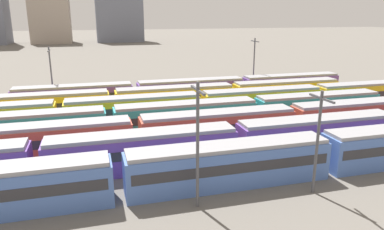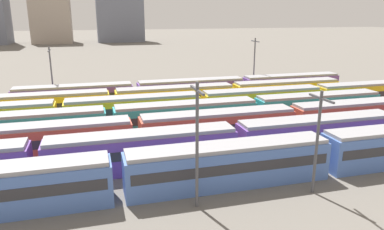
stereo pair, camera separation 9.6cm
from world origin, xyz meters
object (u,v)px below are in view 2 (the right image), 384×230
(train_track_2, at_px, (292,121))
(catenary_pole_2, at_px, (197,140))
(train_track_3, at_px, (186,116))
(train_track_5, at_px, (175,98))
(catenary_pole_1, at_px, (254,63))
(train_track_6, at_px, (191,90))
(catenary_pole_3, at_px, (52,73))
(train_track_1, at_px, (236,142))
(catenary_pole_0, at_px, (317,137))
(train_track_4, at_px, (201,105))

(train_track_2, bearing_deg, catenary_pole_2, -140.05)
(train_track_3, height_order, train_track_5, same)
(train_track_2, bearing_deg, catenary_pole_1, 76.17)
(train_track_5, relative_size, train_track_6, 1.00)
(catenary_pole_3, bearing_deg, train_track_2, -38.90)
(train_track_1, height_order, catenary_pole_3, catenary_pole_3)
(train_track_2, bearing_deg, train_track_6, 108.59)
(train_track_3, distance_m, train_track_6, 16.35)
(catenary_pole_0, bearing_deg, train_track_6, 91.82)
(train_track_5, height_order, catenary_pole_1, catenary_pole_1)
(train_track_6, distance_m, catenary_pole_1, 13.82)
(train_track_6, height_order, catenary_pole_0, catenary_pole_0)
(train_track_2, relative_size, catenary_pole_0, 8.61)
(train_track_2, bearing_deg, catenary_pole_3, 141.10)
(train_track_5, xyz_separation_m, catenary_pole_2, (-4.93, -28.91, 3.54))
(catenary_pole_1, bearing_deg, train_track_1, -117.64)
(train_track_1, xyz_separation_m, train_track_2, (9.39, 5.20, 0.00))
(train_track_2, height_order, train_track_4, same)
(train_track_5, relative_size, catenary_pole_3, 5.90)
(train_track_2, height_order, catenary_pole_3, catenary_pole_3)
(train_track_1, relative_size, train_track_4, 1.00)
(train_track_1, xyz_separation_m, train_track_4, (0.96, 15.60, 0.00))
(train_track_5, distance_m, catenary_pole_2, 29.54)
(train_track_3, relative_size, catenary_pole_3, 5.90)
(train_track_4, bearing_deg, train_track_2, -50.97)
(catenary_pole_2, bearing_deg, train_track_3, 77.84)
(train_track_5, height_order, catenary_pole_0, catenary_pole_0)
(train_track_2, relative_size, catenary_pole_1, 7.35)
(train_track_1, relative_size, train_track_2, 1.00)
(train_track_2, xyz_separation_m, catenary_pole_0, (-5.90, -13.65, 2.96))
(train_track_2, bearing_deg, train_track_4, 129.03)
(train_track_1, height_order, train_track_3, same)
(train_track_6, xyz_separation_m, catenary_pole_0, (1.10, -34.45, 2.96))
(train_track_1, bearing_deg, train_track_4, 86.48)
(catenary_pole_0, bearing_deg, train_track_2, 66.62)
(train_track_3, xyz_separation_m, catenary_pole_3, (-17.27, 18.34, 3.37))
(train_track_1, relative_size, train_track_6, 1.34)
(train_track_6, bearing_deg, train_track_1, -95.26)
(train_track_3, bearing_deg, train_track_6, 72.57)
(train_track_1, height_order, catenary_pole_2, catenary_pole_2)
(train_track_2, distance_m, train_track_5, 19.06)
(train_track_3, relative_size, catenary_pole_2, 5.69)
(train_track_1, distance_m, train_track_6, 26.11)
(train_track_1, distance_m, catenary_pole_3, 35.05)
(train_track_6, distance_m, catenary_pole_2, 35.42)
(train_track_1, height_order, train_track_6, same)
(catenary_pole_3, bearing_deg, train_track_1, -55.47)
(catenary_pole_1, relative_size, catenary_pole_2, 1.04)
(catenary_pole_1, xyz_separation_m, catenary_pole_2, (-21.80, -37.33, -0.18))
(train_track_1, relative_size, catenary_pole_1, 7.35)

